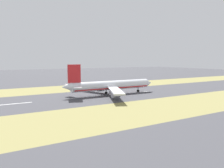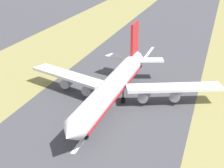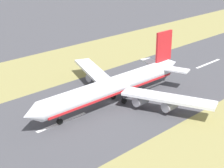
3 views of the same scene
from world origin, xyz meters
name	(u,v)px [view 3 (image 3 of 3)]	position (x,y,z in m)	size (l,w,h in m)	color
ground_plane	(112,102)	(0.00, 0.00, 0.00)	(800.00, 800.00, 0.00)	#424247
grass_median_east	(35,71)	(45.00, 0.00, 0.00)	(40.00, 600.00, 0.01)	olive
centreline_dash_near	(208,64)	(0.00, -59.31, 0.01)	(1.20, 18.00, 0.01)	silver
centreline_dash_mid	(149,87)	(0.00, -19.31, 0.01)	(1.20, 18.00, 0.01)	silver
centreline_dash_far	(62,122)	(0.00, 20.69, 0.01)	(1.20, 18.00, 0.01)	silver
airplane_main_jet	(116,85)	(-0.92, -1.22, 6.02)	(64.13, 67.07, 20.20)	silver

